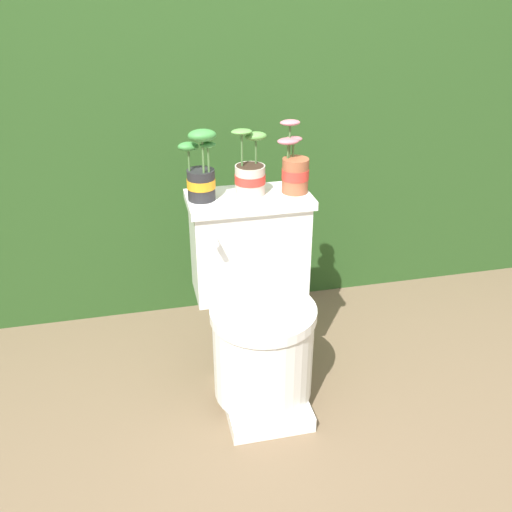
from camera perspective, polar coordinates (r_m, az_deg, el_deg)
ground_plane at (r=2.14m, az=0.91°, el=-14.41°), size 12.00×12.00×0.00m
hedge_backdrop at (r=2.68m, az=-4.21°, el=12.76°), size 3.71×0.64×1.49m
toilet at (r=2.01m, az=0.16°, el=-5.64°), size 0.42×0.52×0.72m
potted_plant_left at (r=1.88m, az=-5.55°, el=8.16°), size 0.12×0.11×0.24m
potted_plant_midleft at (r=1.94m, az=-0.60°, el=8.19°), size 0.12×0.10×0.22m
potted_plant_middle at (r=1.95m, az=3.88°, el=8.65°), size 0.11×0.09×0.25m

